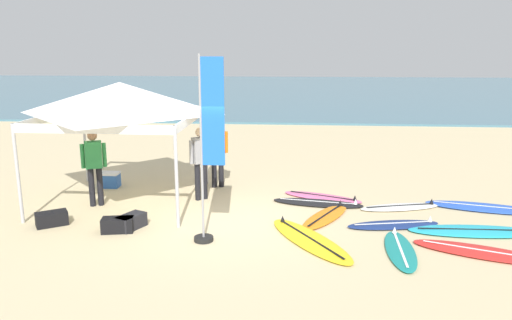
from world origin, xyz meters
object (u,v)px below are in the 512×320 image
at_px(surfboard_white, 400,207).
at_px(cooler_box, 110,180).
at_px(banner_flag, 208,158).
at_px(gear_bag_by_pole, 118,225).
at_px(gear_bag_on_sand, 52,219).
at_px(surfboard_orange, 326,216).
at_px(person_orange, 217,149).
at_px(gear_bag_near_tent, 131,222).
at_px(surfboard_cyan, 475,231).
at_px(surfboard_pink, 323,197).
at_px(surfboard_black, 318,203).
at_px(canopy_tent, 120,98).
at_px(surfboard_blue, 486,208).
at_px(surfboard_navy, 394,225).
at_px(surfboard_yellow, 310,240).
at_px(surfboard_red, 484,252).
at_px(surfboard_teal, 400,250).
at_px(person_green, 94,163).
at_px(person_grey, 200,158).

bearing_deg(surfboard_white, cooler_box, 170.67).
bearing_deg(banner_flag, cooler_box, 133.32).
bearing_deg(gear_bag_by_pole, gear_bag_on_sand, 170.82).
xyz_separation_m(surfboard_orange, surfboard_white, (1.70, 0.75, 0.00)).
relative_size(person_orange, gear_bag_near_tent, 2.85).
relative_size(surfboard_cyan, person_orange, 1.49).
relative_size(surfboard_pink, surfboard_black, 0.92).
bearing_deg(gear_bag_on_sand, surfboard_cyan, 1.71).
relative_size(surfboard_white, gear_bag_on_sand, 3.19).
bearing_deg(surfboard_black, surfboard_cyan, -27.57).
bearing_deg(canopy_tent, surfboard_blue, 0.14).
distance_m(surfboard_navy, cooler_box, 7.10).
bearing_deg(canopy_tent, surfboard_yellow, -27.11).
xyz_separation_m(surfboard_red, cooler_box, (-8.00, 3.57, 0.16)).
bearing_deg(surfboard_cyan, surfboard_yellow, -167.87).
bearing_deg(surfboard_teal, surfboard_blue, 46.78).
xyz_separation_m(person_green, person_grey, (2.27, 0.66, 0.00)).
bearing_deg(gear_bag_near_tent, surfboard_navy, 5.68).
bearing_deg(surfboard_cyan, canopy_tent, 168.82).
xyz_separation_m(gear_bag_by_pole, gear_bag_on_sand, (-1.45, 0.23, 0.00)).
xyz_separation_m(surfboard_blue, surfboard_yellow, (-3.94, -2.17, 0.00)).
xyz_separation_m(canopy_tent, banner_flag, (2.36, -2.27, -0.82)).
height_order(surfboard_white, gear_bag_near_tent, gear_bag_near_tent).
xyz_separation_m(canopy_tent, cooler_box, (-0.81, 1.08, -2.19)).
xyz_separation_m(person_green, gear_bag_near_tent, (1.24, -1.35, -0.85)).
height_order(surfboard_yellow, banner_flag, banner_flag).
bearing_deg(banner_flag, person_green, 147.19).
relative_size(surfboard_orange, cooler_box, 3.82).
bearing_deg(canopy_tent, surfboard_black, 0.95).
bearing_deg(banner_flag, surfboard_orange, 33.04).
height_order(surfboard_red, gear_bag_on_sand, gear_bag_on_sand).
relative_size(banner_flag, gear_bag_on_sand, 5.67).
bearing_deg(surfboard_navy, person_orange, 147.12).
bearing_deg(gear_bag_on_sand, surfboard_navy, 4.01).
xyz_separation_m(surfboard_teal, gear_bag_on_sand, (-6.72, 0.79, 0.10)).
bearing_deg(cooler_box, surfboard_orange, -19.61).
bearing_deg(banner_flag, canopy_tent, 136.08).
height_order(surfboard_white, cooler_box, cooler_box).
height_order(canopy_tent, surfboard_white, canopy_tent).
distance_m(surfboard_teal, gear_bag_near_tent, 5.13).
bearing_deg(gear_bag_by_pole, gear_bag_near_tent, 44.48).
bearing_deg(person_grey, gear_bag_on_sand, -143.67).
bearing_deg(person_orange, surfboard_blue, -11.88).
xyz_separation_m(surfboard_blue, gear_bag_by_pole, (-7.65, -1.97, 0.10)).
bearing_deg(person_green, person_orange, 34.62).
bearing_deg(person_green, gear_bag_on_sand, -107.11).
bearing_deg(surfboard_navy, banner_flag, -163.65).
xyz_separation_m(surfboard_yellow, person_green, (-4.75, 1.75, 0.95)).
height_order(canopy_tent, gear_bag_near_tent, canopy_tent).
height_order(surfboard_pink, gear_bag_near_tent, gear_bag_near_tent).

